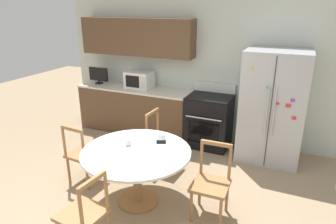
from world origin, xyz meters
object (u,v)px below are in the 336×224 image
(microwave, at_px, (139,80))
(dining_chair_far, at_px, (162,141))
(dining_chair_left, at_px, (83,154))
(dining_chair_right, at_px, (211,184))
(wallet, at_px, (161,140))
(dining_chair_near, at_px, (84,215))
(refrigerator, at_px, (273,107))
(oven_range, at_px, (209,120))
(candle_glass, at_px, (128,143))
(countertop_tv, at_px, (99,75))

(microwave, bearing_deg, dining_chair_far, -48.60)
(microwave, bearing_deg, dining_chair_left, -85.11)
(dining_chair_right, relative_size, wallet, 5.48)
(dining_chair_near, distance_m, dining_chair_left, 1.32)
(refrigerator, relative_size, oven_range, 1.65)
(dining_chair_near, bearing_deg, dining_chair_far, 6.13)
(wallet, bearing_deg, dining_chair_near, -101.27)
(dining_chair_far, height_order, candle_glass, dining_chair_far)
(dining_chair_far, bearing_deg, oven_range, 160.99)
(oven_range, xyz_separation_m, dining_chair_near, (-0.42, -2.91, -0.03))
(wallet, bearing_deg, dining_chair_right, -16.86)
(microwave, bearing_deg, dining_chair_near, -71.41)
(candle_glass, bearing_deg, wallet, 37.81)
(dining_chair_left, relative_size, candle_glass, 11.31)
(dining_chair_right, relative_size, candle_glass, 11.31)
(refrigerator, relative_size, dining_chair_far, 1.97)
(dining_chair_right, bearing_deg, dining_chair_near, 44.79)
(countertop_tv, distance_m, wallet, 2.73)
(microwave, bearing_deg, wallet, -53.56)
(microwave, bearing_deg, dining_chair_right, -43.85)
(oven_range, xyz_separation_m, dining_chair_left, (-1.26, -1.88, -0.03))
(dining_chair_far, relative_size, dining_chair_left, 1.00)
(refrigerator, distance_m, oven_range, 1.12)
(dining_chair_right, distance_m, dining_chair_left, 1.84)
(candle_glass, xyz_separation_m, wallet, (0.34, 0.26, -0.01))
(oven_range, relative_size, dining_chair_near, 1.20)
(microwave, xyz_separation_m, candle_glass, (0.91, -1.96, -0.29))
(microwave, relative_size, dining_chair_near, 0.54)
(countertop_tv, xyz_separation_m, dining_chair_near, (1.91, -2.92, -0.64))
(dining_chair_far, bearing_deg, refrigerator, 127.25)
(dining_chair_near, xyz_separation_m, candle_glass, (-0.09, 1.01, 0.33))
(candle_glass, bearing_deg, dining_chair_far, 84.65)
(dining_chair_right, bearing_deg, candle_glass, 0.48)
(microwave, distance_m, dining_chair_left, 2.05)
(microwave, bearing_deg, oven_range, -2.53)
(oven_range, relative_size, candle_glass, 13.55)
(wallet, bearing_deg, countertop_tv, 142.67)
(dining_chair_left, bearing_deg, dining_chair_far, 49.07)
(dining_chair_right, height_order, dining_chair_far, same)
(oven_range, bearing_deg, refrigerator, -3.41)
(countertop_tv, height_order, dining_chair_left, countertop_tv)
(microwave, relative_size, countertop_tv, 1.18)
(microwave, height_order, wallet, microwave)
(dining_chair_left, bearing_deg, dining_chair_right, 4.93)
(oven_range, relative_size, dining_chair_far, 1.20)
(dining_chair_near, bearing_deg, countertop_tv, 39.03)
(candle_glass, bearing_deg, dining_chair_right, 1.87)
(refrigerator, xyz_separation_m, oven_range, (-1.04, 0.06, -0.42))
(microwave, relative_size, wallet, 2.98)
(refrigerator, distance_m, dining_chair_left, 2.97)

